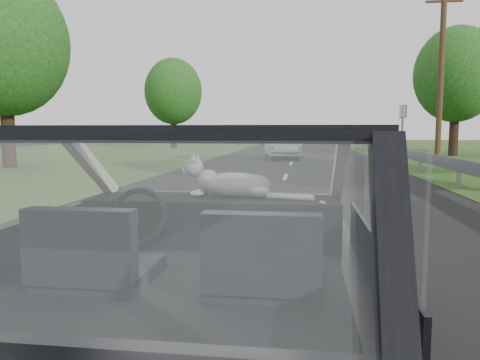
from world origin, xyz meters
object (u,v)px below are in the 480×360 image
(subject_car, at_px, (191,268))
(cat, at_px, (234,183))
(utility_pole, at_px, (441,74))
(highway_sign, at_px, (402,132))
(other_car, at_px, (282,144))

(subject_car, xyz_separation_m, cat, (0.13, 0.66, 0.37))
(subject_car, distance_m, utility_pole, 21.13)
(highway_sign, xyz_separation_m, utility_pole, (0.91, -3.33, 2.55))
(utility_pole, bearing_deg, highway_sign, 105.27)
(other_car, bearing_deg, highway_sign, 5.04)
(highway_sign, relative_size, utility_pole, 0.35)
(subject_car, bearing_deg, cat, 79.19)
(subject_car, height_order, other_car, subject_car)
(cat, height_order, other_car, other_car)
(cat, bearing_deg, utility_pole, 79.71)
(cat, bearing_deg, highway_sign, 84.45)
(other_car, xyz_separation_m, utility_pole, (7.10, -1.84, 3.19))
(cat, relative_size, utility_pole, 0.08)
(cat, distance_m, highway_sign, 23.17)
(cat, bearing_deg, subject_car, -92.66)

